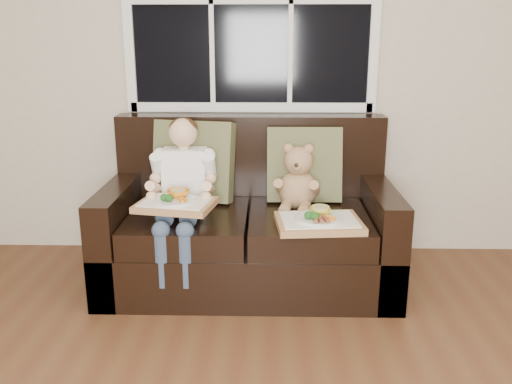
{
  "coord_description": "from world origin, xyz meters",
  "views": [
    {
      "loc": [
        -0.26,
        -1.1,
        1.43
      ],
      "look_at": [
        -0.33,
        1.85,
        0.59
      ],
      "focal_mm": 38.0,
      "sensor_mm": 36.0,
      "label": 1
    }
  ],
  "objects_px": {
    "loveseat": "(249,229)",
    "child": "(182,182)",
    "tray_right": "(319,221)",
    "tray_left": "(176,202)",
    "teddy_bear": "(298,181)"
  },
  "relations": [
    {
      "from": "loveseat",
      "to": "child",
      "type": "relative_size",
      "value": 2.04
    },
    {
      "from": "loveseat",
      "to": "tray_right",
      "type": "distance_m",
      "value": 0.55
    },
    {
      "from": "loveseat",
      "to": "tray_left",
      "type": "distance_m",
      "value": 0.57
    },
    {
      "from": "loveseat",
      "to": "teddy_bear",
      "type": "relative_size",
      "value": 4.21
    },
    {
      "from": "tray_left",
      "to": "tray_right",
      "type": "distance_m",
      "value": 0.78
    },
    {
      "from": "child",
      "to": "loveseat",
      "type": "bearing_deg",
      "value": 17.23
    },
    {
      "from": "tray_left",
      "to": "tray_right",
      "type": "height_order",
      "value": "tray_left"
    },
    {
      "from": "teddy_bear",
      "to": "child",
      "type": "bearing_deg",
      "value": -160.31
    },
    {
      "from": "loveseat",
      "to": "tray_left",
      "type": "relative_size",
      "value": 3.75
    },
    {
      "from": "loveseat",
      "to": "tray_right",
      "type": "height_order",
      "value": "loveseat"
    },
    {
      "from": "loveseat",
      "to": "tray_left",
      "type": "xyz_separation_m",
      "value": [
        -0.38,
        -0.32,
        0.27
      ]
    },
    {
      "from": "loveseat",
      "to": "teddy_bear",
      "type": "height_order",
      "value": "loveseat"
    },
    {
      "from": "tray_right",
      "to": "teddy_bear",
      "type": "bearing_deg",
      "value": 100.03
    },
    {
      "from": "teddy_bear",
      "to": "tray_left",
      "type": "distance_m",
      "value": 0.75
    },
    {
      "from": "loveseat",
      "to": "child",
      "type": "bearing_deg",
      "value": -162.77
    }
  ]
}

